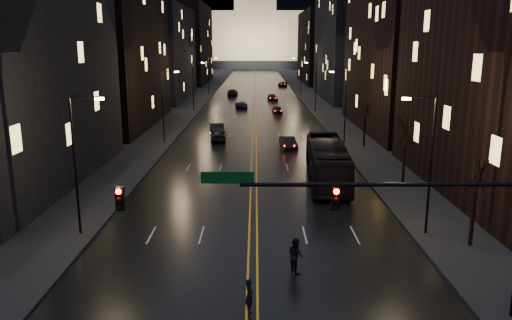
{
  "coord_description": "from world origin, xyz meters",
  "views": [
    {
      "loc": [
        0.16,
        -19.9,
        11.87
      ],
      "look_at": [
        0.19,
        13.39,
        4.14
      ],
      "focal_mm": 35.0,
      "sensor_mm": 36.0,
      "label": 1
    }
  ],
  "objects_px": {
    "oncoming_car_a": "(218,134)",
    "pedestrian_a": "(249,296)",
    "traffic_signal": "(392,210)",
    "bus": "(327,162)",
    "pedestrian_b": "(296,255)",
    "receding_car_a": "(288,143)",
    "oncoming_car_b": "(217,129)"
  },
  "relations": [
    {
      "from": "pedestrian_a",
      "to": "oncoming_car_b",
      "type": "bearing_deg",
      "value": -9.93
    },
    {
      "from": "oncoming_car_a",
      "to": "pedestrian_b",
      "type": "relative_size",
      "value": 2.51
    },
    {
      "from": "traffic_signal",
      "to": "bus",
      "type": "height_order",
      "value": "traffic_signal"
    },
    {
      "from": "bus",
      "to": "receding_car_a",
      "type": "relative_size",
      "value": 3.09
    },
    {
      "from": "oncoming_car_a",
      "to": "traffic_signal",
      "type": "bearing_deg",
      "value": 100.26
    },
    {
      "from": "receding_car_a",
      "to": "pedestrian_b",
      "type": "bearing_deg",
      "value": -100.34
    },
    {
      "from": "receding_car_a",
      "to": "pedestrian_a",
      "type": "relative_size",
      "value": 2.65
    },
    {
      "from": "bus",
      "to": "receding_car_a",
      "type": "xyz_separation_m",
      "value": [
        -2.45,
        14.59,
        -1.13
      ]
    },
    {
      "from": "traffic_signal",
      "to": "pedestrian_b",
      "type": "height_order",
      "value": "traffic_signal"
    },
    {
      "from": "receding_car_a",
      "to": "pedestrian_b",
      "type": "xyz_separation_m",
      "value": [
        -1.69,
        -32.45,
        0.26
      ]
    },
    {
      "from": "oncoming_car_a",
      "to": "pedestrian_a",
      "type": "xyz_separation_m",
      "value": [
        4.43,
        -41.29,
        -0.01
      ]
    },
    {
      "from": "oncoming_car_a",
      "to": "receding_car_a",
      "type": "relative_size",
      "value": 1.13
    },
    {
      "from": "traffic_signal",
      "to": "oncoming_car_b",
      "type": "distance_m",
      "value": 47.3
    },
    {
      "from": "oncoming_car_a",
      "to": "pedestrian_a",
      "type": "bearing_deg",
      "value": 92.38
    },
    {
      "from": "pedestrian_b",
      "to": "bus",
      "type": "bearing_deg",
      "value": -38.76
    },
    {
      "from": "pedestrian_b",
      "to": "receding_car_a",
      "type": "bearing_deg",
      "value": -28.68
    },
    {
      "from": "oncoming_car_b",
      "to": "pedestrian_b",
      "type": "height_order",
      "value": "pedestrian_b"
    },
    {
      "from": "bus",
      "to": "pedestrian_a",
      "type": "relative_size",
      "value": 8.19
    },
    {
      "from": "traffic_signal",
      "to": "pedestrian_b",
      "type": "relative_size",
      "value": 9.03
    },
    {
      "from": "oncoming_car_a",
      "to": "receding_car_a",
      "type": "bearing_deg",
      "value": 147.14
    },
    {
      "from": "bus",
      "to": "pedestrian_a",
      "type": "bearing_deg",
      "value": -103.25
    },
    {
      "from": "oncoming_car_a",
      "to": "pedestrian_b",
      "type": "bearing_deg",
      "value": 96.68
    },
    {
      "from": "traffic_signal",
      "to": "receding_car_a",
      "type": "relative_size",
      "value": 4.06
    },
    {
      "from": "receding_car_a",
      "to": "pedestrian_a",
      "type": "height_order",
      "value": "pedestrian_a"
    },
    {
      "from": "bus",
      "to": "oncoming_car_a",
      "type": "height_order",
      "value": "bus"
    },
    {
      "from": "oncoming_car_a",
      "to": "pedestrian_a",
      "type": "distance_m",
      "value": 41.53
    },
    {
      "from": "oncoming_car_a",
      "to": "oncoming_car_b",
      "type": "xyz_separation_m",
      "value": [
        -0.48,
        3.87,
        0.04
      ]
    },
    {
      "from": "oncoming_car_a",
      "to": "receding_car_a",
      "type": "distance_m",
      "value": 9.77
    },
    {
      "from": "traffic_signal",
      "to": "receding_car_a",
      "type": "xyz_separation_m",
      "value": [
        -1.93,
        37.19,
        -4.4
      ]
    },
    {
      "from": "receding_car_a",
      "to": "pedestrian_a",
      "type": "xyz_separation_m",
      "value": [
        -4.1,
        -36.53,
        0.1
      ]
    },
    {
      "from": "bus",
      "to": "oncoming_car_a",
      "type": "xyz_separation_m",
      "value": [
        -10.99,
        19.35,
        -1.02
      ]
    },
    {
      "from": "pedestrian_a",
      "to": "bus",
      "type": "bearing_deg",
      "value": -32.78
    }
  ]
}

